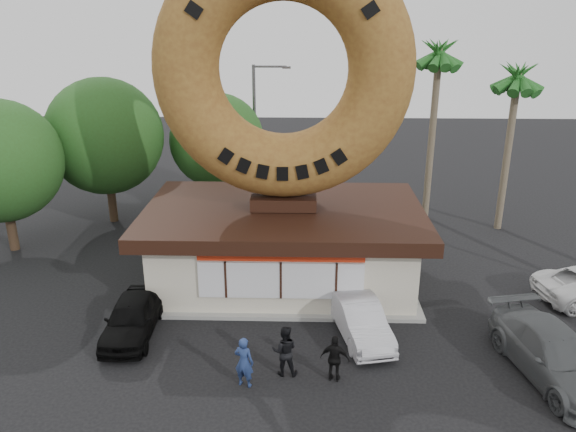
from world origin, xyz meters
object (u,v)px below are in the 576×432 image
Objects in this scene: person_center at (285,351)px; car_black at (132,317)px; person_right at (335,359)px; car_silver at (360,319)px; car_grey at (554,354)px; donut_shop at (284,242)px; street_lamp at (257,129)px; giant_donut at (283,70)px; person_left at (244,362)px.

car_black is (-5.40, 2.13, -0.16)m from person_center.
person_center is at bearing 3.34° from person_right.
car_silver is 6.15m from car_grey.
person_right is at bearing -75.01° from donut_shop.
street_lamp reaches higher than car_silver.
donut_shop is 7.02m from person_right.
car_black is at bearing -140.00° from giant_donut.
person_center is 0.32× the size of car_grey.
person_left is 5.03m from car_black.
car_black is at bearing -21.32° from person_center.
donut_shop is 5.14m from car_silver.
giant_donut reaches higher than person_left.
car_black is 1.01× the size of car_silver.
donut_shop is 7.18m from person_left.
person_center reaches higher than car_silver.
person_left is (0.91, -17.07, -3.66)m from street_lamp.
giant_donut is at bearing 132.14° from car_grey.
person_center is (0.25, -6.45, -7.83)m from giant_donut.
car_silver is (3.74, 2.89, -0.17)m from person_left.
donut_shop reaches higher than person_center.
person_right is 2.74m from car_silver.
donut_shop is 2.83× the size of car_silver.
street_lamp is at bearing 95.76° from car_silver.
person_left reaches higher than car_silver.
person_center is (1.20, 0.62, 0.01)m from person_left.
giant_donut reaches higher than person_center.
person_right is at bearing -123.79° from car_silver.
street_lamp is 17.52m from person_right.
person_center is at bearing -135.20° from person_left.
giant_donut is 6.30× the size of person_right.
giant_donut is 13.25m from car_grey.
person_center is (2.11, -16.45, -3.65)m from street_lamp.
donut_shop is at bearing -87.56° from person_center.
giant_donut is at bearing 111.38° from car_silver.
person_left is 0.41× the size of car_black.
street_lamp is at bearing -82.51° from person_center.
person_left is at bearing -97.60° from giant_donut.
donut_shop is 1.15× the size of giant_donut.
car_black is at bearing -15.57° from person_left.
car_silver is at bearing 148.32° from car_grey.
donut_shop reaches higher than car_grey.
car_grey reaches higher than car_silver.
street_lamp is at bearing 100.50° from donut_shop.
person_left is at bearing -97.62° from donut_shop.
person_center reaches higher than person_left.
car_grey is at bearing -36.31° from giant_donut.
street_lamp is 19.70m from car_grey.
car_silver is at bearing -124.80° from person_left.
donut_shop is 7.25× the size of person_right.
street_lamp reaches higher than car_grey.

